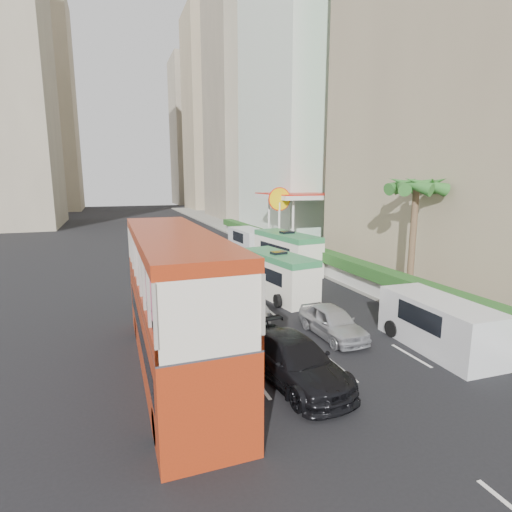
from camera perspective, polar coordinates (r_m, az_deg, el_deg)
name	(u,v)px	position (r m, az deg, el deg)	size (l,w,h in m)	color
ground_plane	(323,346)	(17.21, 9.52, -12.58)	(200.00, 200.00, 0.00)	black
double_decker_bus	(175,303)	(14.46, -11.49, -6.54)	(2.50, 11.00, 5.06)	#9C2C10
car_silver_lane_a	(238,316)	(20.53, -2.55, -8.52)	(1.60, 4.58, 1.51)	silver
car_silver_lane_b	(332,336)	(18.28, 10.79, -11.20)	(1.61, 3.99, 1.36)	silver
car_black	(294,381)	(14.43, 5.43, -17.31)	(2.12, 5.21, 1.51)	black
van_asset	(249,273)	(29.70, -1.05, -2.44)	(2.35, 5.09, 1.41)	silver
minibus_near	(278,275)	(23.53, 3.23, -2.77)	(1.93, 5.78, 2.56)	silver
minibus_far	(287,252)	(30.16, 4.40, 0.54)	(2.17, 6.50, 2.88)	silver
panel_van_near	(439,324)	(18.02, 24.64, -8.86)	(2.06, 5.15, 2.06)	silver
panel_van_far	(249,241)	(37.70, -0.98, 2.14)	(2.26, 5.66, 2.26)	silver
sidewalk	(281,244)	(42.76, 3.60, 1.73)	(6.00, 120.00, 0.18)	#99968C
kerb_wall	(304,259)	(31.68, 6.92, -0.42)	(0.30, 44.00, 1.00)	silver
hedge	(305,248)	(31.53, 6.95, 1.10)	(1.10, 44.00, 0.70)	#2D6626
palm_tree	(412,242)	(23.92, 21.44, 1.84)	(0.36, 0.36, 6.40)	brown
shell_station	(298,221)	(41.04, 6.05, 5.06)	(6.50, 8.00, 5.50)	silver
tower_mid	(255,77)	(78.39, -0.11, 24.19)	(16.00, 16.00, 50.00)	#A0947E
tower_far_a	(217,115)	(100.05, -5.65, 19.45)	(14.00, 14.00, 44.00)	tan
tower_far_b	(198,134)	(121.03, -8.35, 16.91)	(14.00, 14.00, 40.00)	#A0947E
tower_left_b	(36,106)	(105.89, -28.95, 18.28)	(16.00, 16.00, 46.00)	tan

